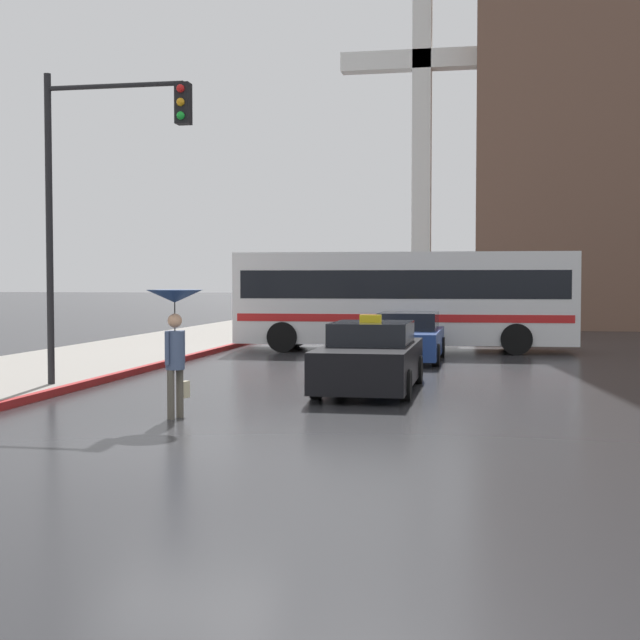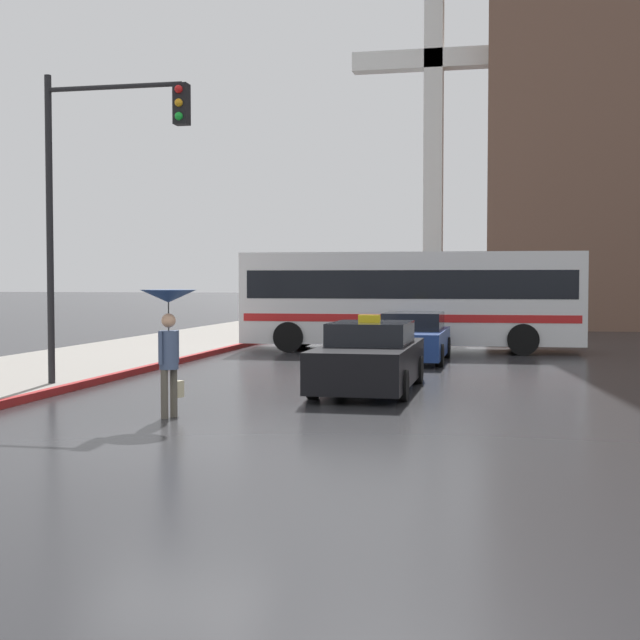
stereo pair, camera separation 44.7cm
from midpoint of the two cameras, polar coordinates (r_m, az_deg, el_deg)
ground_plane at (r=12.58m, az=-8.46°, el=-7.85°), size 300.00×300.00×0.00m
taxi at (r=18.35m, az=3.89°, el=-2.47°), size 1.91×4.76×1.56m
sedan_red at (r=25.10m, az=6.47°, el=-1.19°), size 1.91×4.46×1.36m
city_bus at (r=28.76m, az=6.26°, el=1.51°), size 10.80×2.97×3.15m
pedestrian_with_umbrella at (r=14.79m, az=-8.81°, el=0.03°), size 0.92×0.92×2.11m
traffic_light at (r=18.56m, az=-13.25°, el=9.03°), size 3.07×0.38×6.42m
monument_cross at (r=44.52m, az=7.58°, el=12.76°), size 7.89×0.90×17.94m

